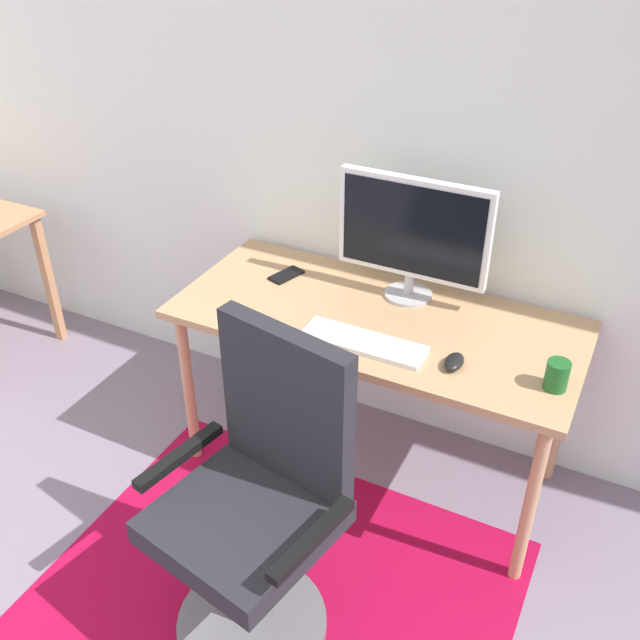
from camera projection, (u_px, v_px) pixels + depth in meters
The scene contains 9 objects.
wall_back at pixel (399, 125), 2.60m from camera, with size 6.00×0.10×2.60m, color silver.
area_rug at pixel (268, 604), 2.41m from camera, with size 1.54×1.34×0.01m, color #A40B34.
desk at pixel (375, 333), 2.61m from camera, with size 1.47×0.66×0.73m.
monitor at pixel (413, 232), 2.55m from camera, with size 0.56×0.18×0.47m.
keyboard at pixel (363, 342), 2.42m from camera, with size 0.43×0.13×0.02m, color white.
computer_mouse at pixel (454, 362), 2.31m from camera, with size 0.06×0.10×0.03m, color black.
coffee_cup at pixel (557, 375), 2.20m from camera, with size 0.07×0.07×0.10m, color #1A5B23.
cell_phone at pixel (286, 275), 2.82m from camera, with size 0.07×0.14×0.01m, color black.
office_chair at pixel (259, 519), 2.13m from camera, with size 0.60×0.55×1.06m.
Camera 1 is at (0.90, -0.22, 2.12)m, focal length 40.24 mm.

